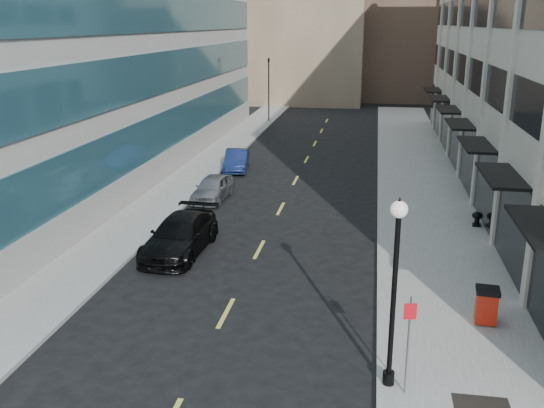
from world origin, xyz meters
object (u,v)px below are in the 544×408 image
(car_black_pickup, at_px, (180,235))
(lamppost, at_px, (395,278))
(traffic_signal, at_px, (269,62))
(urn_planter, at_px, (477,217))
(car_silver_sedan, at_px, (213,188))
(car_blue_sedan, at_px, (237,160))
(trash_bin, at_px, (486,304))
(sign_post, at_px, (409,333))

(car_black_pickup, relative_size, lamppost, 1.03)
(traffic_signal, bearing_deg, lamppost, -76.07)
(traffic_signal, relative_size, car_black_pickup, 1.31)
(car_black_pickup, xyz_separation_m, urn_planter, (12.80, 5.28, -0.20))
(car_silver_sedan, bearing_deg, car_black_pickup, -81.96)
(car_black_pickup, distance_m, lamppost, 12.34)
(car_blue_sedan, relative_size, lamppost, 0.79)
(car_silver_sedan, xyz_separation_m, lamppost, (9.20, -16.54, 2.51))
(lamppost, xyz_separation_m, urn_planter, (4.30, 13.89, -2.62))
(trash_bin, xyz_separation_m, sign_post, (-2.68, -4.33, 1.09))
(car_blue_sedan, xyz_separation_m, urn_planter, (13.76, -9.65, -0.10))
(traffic_signal, distance_m, lamppost, 44.93)
(sign_post, bearing_deg, car_black_pickup, 124.95)
(traffic_signal, xyz_separation_m, sign_post, (11.21, -43.88, -3.84))
(car_blue_sedan, xyz_separation_m, lamppost, (9.46, -23.54, 2.52))
(trash_bin, bearing_deg, car_black_pickup, 163.64)
(lamppost, distance_m, sign_post, 1.42)
(car_blue_sedan, distance_m, trash_bin, 23.23)
(car_black_pickup, relative_size, sign_post, 1.96)
(trash_bin, bearing_deg, urn_planter, 88.45)
(urn_planter, bearing_deg, car_silver_sedan, 168.90)
(trash_bin, bearing_deg, sign_post, -116.41)
(trash_bin, height_order, sign_post, sign_post)
(trash_bin, bearing_deg, car_silver_sedan, 139.81)
(car_silver_sedan, height_order, car_blue_sedan, car_silver_sedan)
(car_black_pickup, distance_m, car_blue_sedan, 14.96)
(car_silver_sedan, distance_m, trash_bin, 17.57)
(sign_post, bearing_deg, traffic_signal, 94.41)
(sign_post, height_order, urn_planter, sign_post)
(traffic_signal, height_order, car_blue_sedan, traffic_signal)
(car_black_pickup, bearing_deg, traffic_signal, 96.23)
(car_black_pickup, height_order, urn_planter, car_black_pickup)
(car_black_pickup, bearing_deg, car_blue_sedan, 96.13)
(car_silver_sedan, distance_m, lamppost, 19.09)
(car_blue_sedan, distance_m, sign_post, 25.86)
(sign_post, bearing_deg, car_silver_sedan, 109.75)
(car_black_pickup, xyz_separation_m, car_silver_sedan, (-0.70, 7.92, -0.09))
(car_silver_sedan, distance_m, sign_post, 19.46)
(car_blue_sedan, xyz_separation_m, trash_bin, (12.55, -19.55, 0.11))
(car_blue_sedan, height_order, trash_bin, car_blue_sedan)
(trash_bin, height_order, urn_planter, trash_bin)
(car_blue_sedan, distance_m, urn_planter, 16.80)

